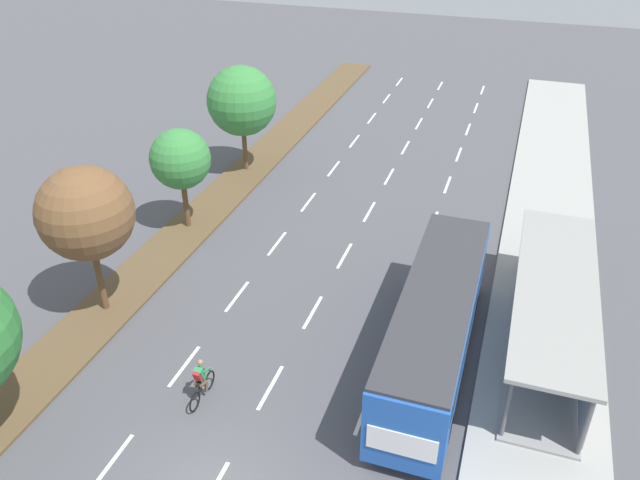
{
  "coord_description": "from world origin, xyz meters",
  "views": [
    {
      "loc": [
        7.04,
        -10.29,
        16.36
      ],
      "look_at": [
        -0.95,
        13.4,
        1.2
      ],
      "focal_mm": 35.42,
      "sensor_mm": 36.0,
      "label": 1
    }
  ],
  "objects_px": {
    "median_tree_fourth": "(242,101)",
    "cyclist": "(201,382)",
    "median_tree_third": "(180,159)",
    "bus": "(436,319)",
    "bus_shelter": "(559,311)",
    "median_tree_second": "(86,214)"
  },
  "relations": [
    {
      "from": "median_tree_third",
      "to": "median_tree_fourth",
      "type": "relative_size",
      "value": 0.83
    },
    {
      "from": "median_tree_third",
      "to": "bus",
      "type": "bearing_deg",
      "value": -24.34
    },
    {
      "from": "bus_shelter",
      "to": "median_tree_fourth",
      "type": "bearing_deg",
      "value": 147.95
    },
    {
      "from": "median_tree_second",
      "to": "median_tree_fourth",
      "type": "distance_m",
      "value": 14.64
    },
    {
      "from": "median_tree_fourth",
      "to": "cyclist",
      "type": "bearing_deg",
      "value": -70.22
    },
    {
      "from": "cyclist",
      "to": "median_tree_second",
      "type": "xyz_separation_m",
      "value": [
        -6.3,
        3.31,
        3.85
      ]
    },
    {
      "from": "bus_shelter",
      "to": "cyclist",
      "type": "xyz_separation_m",
      "value": [
        -11.57,
        -6.66,
        -1.08
      ]
    },
    {
      "from": "median_tree_second",
      "to": "median_tree_third",
      "type": "bearing_deg",
      "value": 90.85
    },
    {
      "from": "median_tree_third",
      "to": "median_tree_fourth",
      "type": "height_order",
      "value": "median_tree_fourth"
    },
    {
      "from": "bus",
      "to": "median_tree_third",
      "type": "height_order",
      "value": "median_tree_third"
    },
    {
      "from": "bus",
      "to": "median_tree_fourth",
      "type": "height_order",
      "value": "median_tree_fourth"
    },
    {
      "from": "cyclist",
      "to": "median_tree_third",
      "type": "distance_m",
      "value": 12.77
    },
    {
      "from": "cyclist",
      "to": "median_tree_third",
      "type": "height_order",
      "value": "median_tree_third"
    },
    {
      "from": "median_tree_second",
      "to": "median_tree_fourth",
      "type": "bearing_deg",
      "value": 90.62
    },
    {
      "from": "bus_shelter",
      "to": "median_tree_second",
      "type": "xyz_separation_m",
      "value": [
        -17.87,
        -3.35,
        2.77
      ]
    },
    {
      "from": "bus",
      "to": "median_tree_third",
      "type": "xyz_separation_m",
      "value": [
        -13.7,
        6.2,
        1.75
      ]
    },
    {
      "from": "bus_shelter",
      "to": "median_tree_third",
      "type": "distance_m",
      "value": 18.52
    },
    {
      "from": "cyclist",
      "to": "median_tree_third",
      "type": "xyz_separation_m",
      "value": [
        -6.4,
        10.62,
        3.03
      ]
    },
    {
      "from": "bus_shelter",
      "to": "median_tree_third",
      "type": "relative_size",
      "value": 2.16
    },
    {
      "from": "bus_shelter",
      "to": "cyclist",
      "type": "bearing_deg",
      "value": -150.1
    },
    {
      "from": "bus",
      "to": "bus_shelter",
      "type": "bearing_deg",
      "value": 27.5
    },
    {
      "from": "bus_shelter",
      "to": "median_tree_second",
      "type": "distance_m",
      "value": 18.39
    }
  ]
}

